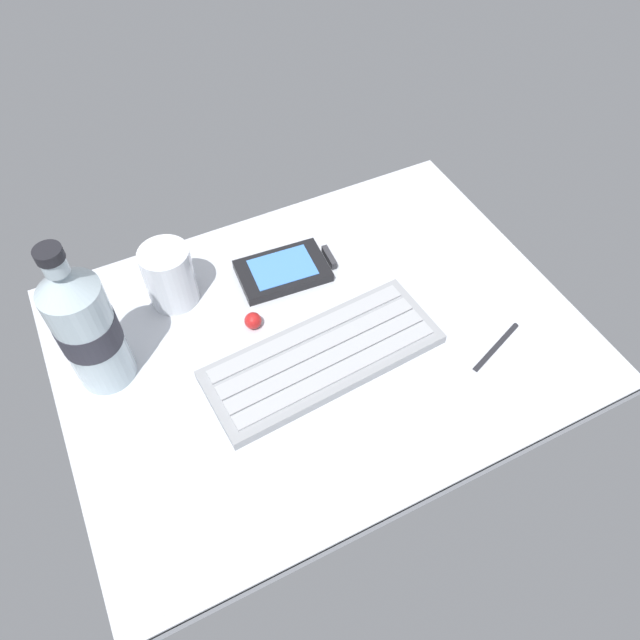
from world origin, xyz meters
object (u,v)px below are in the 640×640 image
object	(u,v)px
trackball_mouse	(253,321)
water_bottle	(86,327)
juice_cup	(170,278)
stylus_pen	(497,346)
keyboard	(323,356)
handheld_device	(287,269)

from	to	relation	value
trackball_mouse	water_bottle	bearing A→B (deg)	176.13
juice_cup	stylus_pen	size ratio (longest dim) A/B	0.89
keyboard	trackball_mouse	distance (cm)	10.30
handheld_device	stylus_pen	bearing A→B (deg)	-51.71
keyboard	stylus_pen	distance (cm)	21.64
handheld_device	stylus_pen	world-z (taller)	handheld_device
keyboard	stylus_pen	size ratio (longest dim) A/B	3.13
keyboard	juice_cup	world-z (taller)	juice_cup
handheld_device	water_bottle	size ratio (longest dim) A/B	0.63
juice_cup	trackball_mouse	size ratio (longest dim) A/B	3.86
juice_cup	handheld_device	bearing A→B (deg)	-9.49
juice_cup	trackball_mouse	xyz separation A→B (cm)	(7.47, -9.02, -2.81)
water_bottle	stylus_pen	bearing A→B (deg)	-21.89
handheld_device	juice_cup	xyz separation A→B (cm)	(-15.13, 2.53, 3.18)
keyboard	water_bottle	xyz separation A→B (cm)	(-23.92, 9.87, 8.20)
keyboard	handheld_device	xyz separation A→B (cm)	(2.04, 15.12, -0.08)
juice_cup	trackball_mouse	world-z (taller)	juice_cup
stylus_pen	handheld_device	bearing A→B (deg)	107.34
keyboard	handheld_device	distance (cm)	15.25
keyboard	juice_cup	bearing A→B (deg)	126.57
handheld_device	trackball_mouse	distance (cm)	10.05
handheld_device	water_bottle	world-z (taller)	water_bottle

